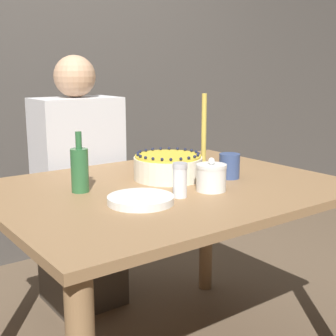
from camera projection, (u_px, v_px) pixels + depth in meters
The scene contains 10 objects.
wall_behind at pixel (25, 46), 2.72m from camera, with size 8.00×0.05×2.60m.
dining_table at pixel (167, 216), 1.75m from camera, with size 1.26×0.97×0.75m.
cake at pixel (168, 167), 1.82m from camera, with size 0.27×0.27×0.11m.
sugar_bowl at pixel (211, 177), 1.64m from camera, with size 0.11×0.11×0.12m.
sugar_shaker at pixel (180, 180), 1.56m from camera, with size 0.05×0.05×0.12m.
plate_stack at pixel (141, 200), 1.50m from camera, with size 0.22×0.22×0.02m.
candle at pixel (204, 140), 1.92m from camera, with size 0.04×0.04×0.32m.
bottle at pixel (80, 169), 1.62m from camera, with size 0.06×0.06×0.21m.
cup at pixel (229, 166), 1.83m from camera, with size 0.08×0.08×0.10m.
person_man_blue_shirt at pixel (80, 200), 2.30m from camera, with size 0.40×0.34×1.23m.
Camera 1 is at (-0.99, -1.35, 1.17)m, focal length 50.00 mm.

